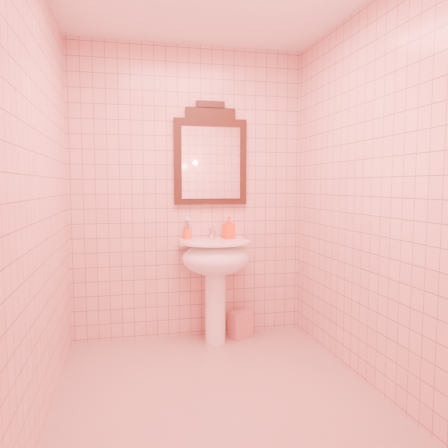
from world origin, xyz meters
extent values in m
plane|color=tan|center=(0.00, 0.00, 0.00)|extent=(2.20, 2.20, 0.00)
cube|color=#E4AA9F|center=(0.00, 1.10, 1.25)|extent=(2.00, 0.02, 2.50)
cylinder|color=white|center=(0.18, 0.88, 0.35)|extent=(0.17, 0.17, 0.70)
ellipsoid|color=white|center=(0.18, 0.86, 0.72)|extent=(0.56, 0.46, 0.28)
cube|color=white|center=(0.18, 1.03, 0.83)|extent=(0.56, 0.15, 0.05)
cylinder|color=white|center=(0.18, 0.86, 0.85)|extent=(0.58, 0.58, 0.02)
cylinder|color=white|center=(0.18, 1.03, 0.91)|extent=(0.04, 0.04, 0.09)
cylinder|color=white|center=(0.18, 0.97, 0.94)|extent=(0.02, 0.10, 0.02)
cylinder|color=white|center=(0.18, 0.92, 0.93)|extent=(0.02, 0.02, 0.04)
cube|color=white|center=(0.18, 1.04, 0.96)|extent=(0.02, 0.07, 0.01)
cube|color=black|center=(0.18, 1.08, 1.52)|extent=(0.63, 0.05, 0.73)
cube|color=black|center=(0.18, 1.08, 1.93)|extent=(0.42, 0.05, 0.09)
cube|color=black|center=(0.18, 1.08, 2.00)|extent=(0.24, 0.05, 0.06)
cube|color=white|center=(0.18, 1.05, 1.51)|extent=(0.51, 0.01, 0.61)
cylinder|color=#FE4515|center=(-0.03, 1.05, 0.91)|extent=(0.07, 0.07, 0.09)
cylinder|color=silver|center=(-0.01, 1.05, 0.94)|extent=(0.01, 0.01, 0.16)
cylinder|color=#338CD8|center=(-0.02, 1.06, 0.94)|extent=(0.01, 0.01, 0.16)
cylinder|color=#E5334C|center=(-0.03, 1.07, 0.94)|extent=(0.01, 0.01, 0.16)
cylinder|color=#3FBF59|center=(-0.04, 1.06, 0.94)|extent=(0.01, 0.01, 0.16)
cylinder|color=#D8CC4C|center=(-0.04, 1.04, 0.94)|extent=(0.01, 0.01, 0.16)
cylinder|color=purple|center=(-0.03, 1.04, 0.94)|extent=(0.01, 0.01, 0.16)
cylinder|color=#4C4C59|center=(-0.02, 1.04, 0.94)|extent=(0.01, 0.01, 0.16)
imported|color=#E73F13|center=(0.32, 1.00, 0.96)|extent=(0.11, 0.11, 0.19)
cube|color=#D67E80|center=(0.41, 0.95, 0.11)|extent=(0.22, 0.19, 0.23)
camera|label=1|loc=(-0.54, -2.63, 1.32)|focal=35.00mm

